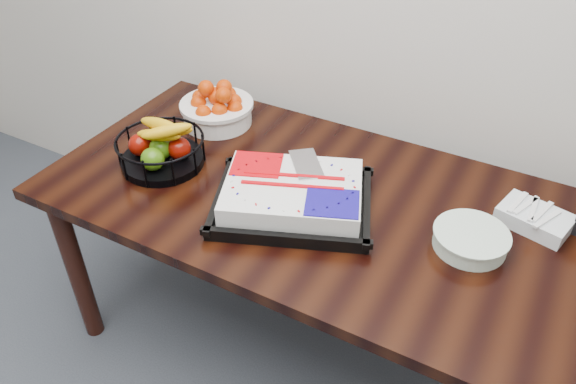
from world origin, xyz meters
The scene contains 6 objects.
table centered at (0.00, 2.00, 0.66)m, with size 1.80×0.90×0.75m.
cake_tray centered at (-0.05, 1.91, 0.79)m, with size 0.58×0.52×0.10m.
tangerine_bowl centered at (-0.55, 2.23, 0.83)m, with size 0.28×0.28×0.18m.
fruit_basket centered at (-0.56, 1.90, 0.82)m, with size 0.30×0.30×0.16m.
plate_stack centered at (0.48, 2.00, 0.78)m, with size 0.22×0.22×0.05m.
fork_bag centered at (0.62, 2.18, 0.78)m, with size 0.23×0.18×0.06m.
Camera 1 is at (0.59, 0.71, 1.86)m, focal length 35.00 mm.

